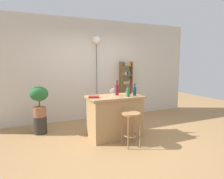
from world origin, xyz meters
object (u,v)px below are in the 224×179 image
(wine_glass_center, at_px, (113,91))
(wine_glass_right, at_px, (128,90))
(potted_plant, at_px, (39,98))
(bottle_olive_oil, at_px, (128,92))
(wine_glass_left, at_px, (111,92))
(cookbook, at_px, (94,97))
(spice_shelf, at_px, (126,88))
(bottle_spirits_clear, at_px, (117,90))
(pendant_globe_light, at_px, (96,41))
(plant_stool, at_px, (40,125))
(bottle_wine_red, at_px, (130,88))
(bottle_vinegar, at_px, (135,91))
(bar_stool, at_px, (131,121))

(wine_glass_center, xyz_separation_m, wine_glass_right, (0.33, -0.05, 0.00))
(potted_plant, bearing_deg, bottle_olive_oil, -32.39)
(bottle_olive_oil, xyz_separation_m, wine_glass_left, (-0.37, 0.01, 0.02))
(wine_glass_right, relative_size, cookbook, 0.78)
(spice_shelf, xyz_separation_m, cookbook, (-1.53, -1.52, 0.07))
(potted_plant, distance_m, cookbook, 1.34)
(potted_plant, relative_size, cookbook, 3.26)
(bottle_spirits_clear, bearing_deg, pendant_globe_light, 88.07)
(wine_glass_center, distance_m, wine_glass_right, 0.33)
(plant_stool, height_order, bottle_spirits_clear, bottle_spirits_clear)
(wine_glass_left, bearing_deg, bottle_wine_red, 27.18)
(spice_shelf, bearing_deg, bottle_spirits_clear, -124.42)
(spice_shelf, distance_m, pendant_globe_light, 1.64)
(bottle_spirits_clear, height_order, wine_glass_left, bottle_spirits_clear)
(plant_stool, xyz_separation_m, bottle_vinegar, (1.88, -0.99, 0.80))
(wine_glass_left, height_order, cookbook, wine_glass_left)
(wine_glass_center, bearing_deg, bottle_olive_oil, -34.47)
(potted_plant, bearing_deg, pendant_globe_light, 22.79)
(plant_stool, distance_m, bottle_spirits_clear, 1.93)
(bottle_olive_oil, bearing_deg, bottle_spirits_clear, 112.90)
(bottle_olive_oil, distance_m, bottle_wine_red, 0.38)
(bottle_wine_red, relative_size, bottle_spirits_clear, 1.07)
(bottle_spirits_clear, bearing_deg, wine_glass_center, -144.03)
(bottle_olive_oil, height_order, bottle_spirits_clear, bottle_spirits_clear)
(spice_shelf, bearing_deg, potted_plant, -166.01)
(bottle_olive_oil, relative_size, wine_glass_left, 1.51)
(bar_stool, bearing_deg, bottle_wine_red, 63.17)
(spice_shelf, relative_size, bottle_wine_red, 4.76)
(pendant_globe_light, bearing_deg, bottle_olive_oil, -87.64)
(cookbook, bearing_deg, pendant_globe_light, 88.52)
(bottle_spirits_clear, bearing_deg, wine_glass_right, -40.57)
(cookbook, bearing_deg, bottle_spirits_clear, 31.30)
(spice_shelf, distance_m, wine_glass_center, 1.88)
(wine_glass_center, xyz_separation_m, pendant_globe_light, (0.19, 1.56, 1.19))
(bottle_olive_oil, bearing_deg, potted_plant, 147.61)
(bottle_olive_oil, height_order, wine_glass_center, bottle_olive_oil)
(spice_shelf, distance_m, wine_glass_right, 1.76)
(bottle_spirits_clear, relative_size, bottle_vinegar, 1.23)
(spice_shelf, bearing_deg, plant_stool, -166.01)
(bar_stool, height_order, bottle_spirits_clear, bottle_spirits_clear)
(wine_glass_right, bearing_deg, wine_glass_left, -164.49)
(bottle_wine_red, xyz_separation_m, wine_glass_left, (-0.59, -0.30, -0.01))
(wine_glass_right, bearing_deg, bottle_olive_oil, -115.14)
(bar_stool, distance_m, plant_stool, 2.13)
(bar_stool, distance_m, wine_glass_left, 0.69)
(bar_stool, height_order, bottle_vinegar, bottle_vinegar)
(wine_glass_left, height_order, wine_glass_center, same)
(wine_glass_left, height_order, pendant_globe_light, pendant_globe_light)
(bottle_olive_oil, height_order, wine_glass_right, bottle_olive_oil)
(bottle_spirits_clear, relative_size, pendant_globe_light, 0.14)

